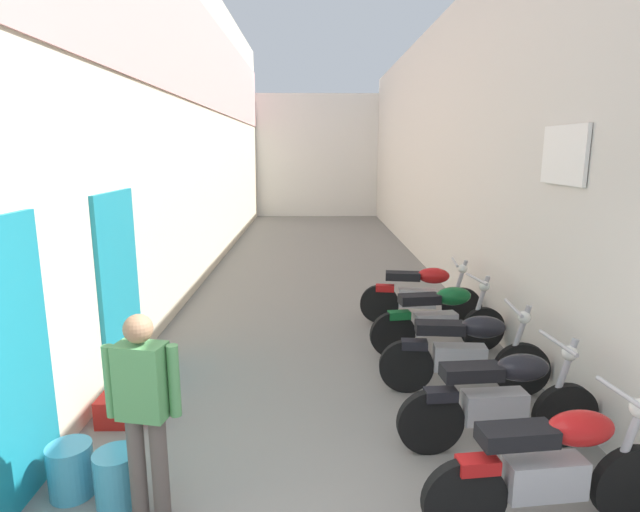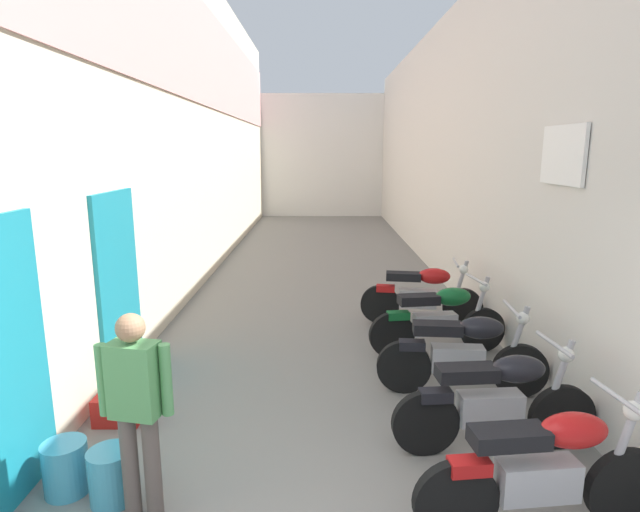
{
  "view_description": "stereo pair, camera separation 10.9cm",
  "coord_description": "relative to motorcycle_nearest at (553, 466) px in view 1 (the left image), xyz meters",
  "views": [
    {
      "loc": [
        -0.19,
        -2.27,
        2.65
      ],
      "look_at": [
        -0.06,
        5.79,
        0.97
      ],
      "focal_mm": 28.63,
      "sensor_mm": 36.0,
      "label": 1
    },
    {
      "loc": [
        -0.08,
        -2.27,
        2.65
      ],
      "look_at": [
        -0.06,
        5.79,
        0.97
      ],
      "focal_mm": 28.63,
      "sensor_mm": 36.0,
      "label": 2
    }
  ],
  "objects": [
    {
      "name": "building_far_end",
      "position": [
        -1.48,
        18.5,
        1.9
      ],
      "size": [
        7.85,
        2.0,
        4.8
      ],
      "primitive_type": "cube",
      "color": "silver",
      "rests_on": "ground"
    },
    {
      "name": "building_right",
      "position": [
        1.14,
        8.32,
        2.16
      ],
      "size": [
        0.45,
        18.36,
        5.31
      ],
      "color": "beige",
      "rests_on": "ground"
    },
    {
      "name": "water_jug_beside_first",
      "position": [
        -3.16,
        0.33,
        -0.29
      ],
      "size": [
        0.34,
        0.34,
        0.42
      ],
      "primitive_type": "cylinder",
      "color": "#4299B7",
      "rests_on": "ground"
    },
    {
      "name": "water_jug_near_door",
      "position": [
        -3.56,
        0.44,
        -0.29
      ],
      "size": [
        0.34,
        0.34,
        0.42
      ],
      "primitive_type": "cylinder",
      "color": "#4299B7",
      "rests_on": "ground"
    },
    {
      "name": "plastic_crate",
      "position": [
        -3.55,
        1.5,
        -0.36
      ],
      "size": [
        0.44,
        0.32,
        0.28
      ],
      "primitive_type": "cube",
      "color": "red",
      "rests_on": "ground"
    },
    {
      "name": "pedestrian_by_doorway",
      "position": [
        -2.85,
        0.15,
        0.42
      ],
      "size": [
        0.52,
        0.26,
        1.57
      ],
      "color": "#564C47",
      "rests_on": "ground"
    },
    {
      "name": "motorcycle_fourth",
      "position": [
        -0.0,
        3.21,
        0.0
      ],
      "size": [
        1.84,
        0.58,
        1.04
      ],
      "color": "black",
      "rests_on": "ground"
    },
    {
      "name": "motorcycle_third",
      "position": [
        0.0,
        2.07,
        0.0
      ],
      "size": [
        1.85,
        0.58,
        1.04
      ],
      "color": "black",
      "rests_on": "ground"
    },
    {
      "name": "motorcycle_second",
      "position": [
        0.0,
        1.0,
        0.0
      ],
      "size": [
        1.85,
        0.58,
        1.04
      ],
      "color": "black",
      "rests_on": "ground"
    },
    {
      "name": "building_left",
      "position": [
        -4.1,
        8.28,
        2.68
      ],
      "size": [
        0.45,
        18.36,
        6.3
      ],
      "color": "beige",
      "rests_on": "ground"
    },
    {
      "name": "motorcycle_fifth",
      "position": [
        -0.0,
        4.37,
        0.0
      ],
      "size": [
        1.84,
        0.58,
        1.04
      ],
      "color": "black",
      "rests_on": "ground"
    },
    {
      "name": "motorcycle_nearest",
      "position": [
        0.0,
        0.0,
        0.0
      ],
      "size": [
        1.85,
        0.58,
        1.04
      ],
      "color": "black",
      "rests_on": "ground"
    },
    {
      "name": "ground_plane",
      "position": [
        -1.48,
        6.32,
        -0.5
      ],
      "size": [
        34.36,
        34.36,
        0.0
      ],
      "primitive_type": "plane",
      "color": "slate"
    }
  ]
}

